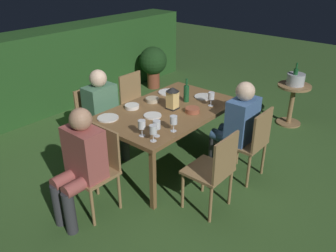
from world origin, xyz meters
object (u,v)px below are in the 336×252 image
chair_side_left_a (214,169)px  bowl_salad (152,100)px  wine_glass_a (153,130)px  plate_c (108,118)px  lantern_centerpiece (173,97)px  wine_glass_b (174,121)px  plate_b (153,116)px  ice_bucket (296,79)px  bowl_olives (192,110)px  green_bottle_on_table (186,93)px  chair_side_left_b (251,141)px  plate_d (204,97)px  chair_side_right_b (137,101)px  chair_head_near (98,166)px  wine_glass_e (211,97)px  chair_side_right_a (95,118)px  plate_a (168,92)px  dining_table (168,113)px  person_in_rust (80,161)px  person_in_green (104,111)px  side_table (292,98)px  bowl_bread (132,106)px  person_in_blue (237,124)px  wine_glass_c (142,125)px  wine_glass_d (157,125)px  potted_plant_by_hedge (153,63)px

chair_side_left_a → bowl_salad: chair_side_left_a is taller
wine_glass_a → plate_c: (0.05, 0.73, -0.11)m
lantern_centerpiece → wine_glass_b: lantern_centerpiece is taller
plate_b → ice_bucket: bearing=-16.3°
bowl_olives → green_bottle_on_table: bearing=50.1°
chair_side_left_b → plate_d: size_ratio=3.59×
chair_side_right_b → plate_b: bearing=-125.2°
chair_head_near → wine_glass_e: wine_glass_e is taller
chair_side_left_a → chair_side_right_a: size_ratio=1.00×
chair_side_right_b → plate_a: 0.63m
dining_table → chair_head_near: bearing=180.0°
ice_bucket → plate_d: bearing=159.1°
chair_side_right_b → person_in_rust: (-1.64, -0.91, 0.15)m
person_in_green → lantern_centerpiece: bearing=-61.1°
plate_d → ice_bucket: size_ratio=0.70×
person_in_rust → ice_bucket: person_in_rust is taller
bowl_salad → side_table: bowl_salad is taller
plate_d → bowl_bread: bearing=151.6°
chair_side_right_b → person_in_blue: (-0.00, -1.61, 0.15)m
wine_glass_e → plate_d: 0.30m
dining_table → chair_side_right_a: bearing=112.3°
dining_table → chair_side_left_a: 1.00m
person_in_rust → wine_glass_e: (1.67, -0.33, 0.22)m
green_bottle_on_table → side_table: green_bottle_on_table is taller
wine_glass_c → bowl_salad: (0.72, 0.53, -0.09)m
person_in_blue → bowl_olives: person_in_blue is taller
chair_head_near → bowl_bread: chair_head_near is taller
plate_d → plate_a: bearing=110.9°
bowl_olives → wine_glass_b: bearing=-165.2°
chair_side_right_a → wine_glass_a: 1.39m
dining_table → plate_b: plate_b is taller
chair_side_left_b → wine_glass_c: 1.30m
chair_side_right_b → wine_glass_c: size_ratio=5.15×
plate_a → plate_b: size_ratio=1.27×
green_bottle_on_table → bowl_bread: (-0.57, 0.36, -0.09)m
chair_head_near → wine_glass_d: wine_glass_d is taller
wine_glass_e → green_bottle_on_table: bearing=105.1°
chair_side_left_a → wine_glass_c: bearing=114.5°
green_bottle_on_table → potted_plant_by_hedge: (1.61, 2.03, -0.36)m
green_bottle_on_table → plate_c: green_bottle_on_table is taller
side_table → bowl_bread: bearing=156.3°
plate_a → ice_bucket: 1.97m
chair_head_near → wine_glass_a: 0.67m
ice_bucket → wine_glass_b: bearing=173.6°
person_in_rust → wine_glass_e: bearing=-11.1°
dining_table → chair_head_near: size_ratio=1.90×
chair_head_near → plate_c: size_ratio=3.71×
chair_side_right_a → plate_c: bearing=-114.2°
plate_b → ice_bucket: 2.45m
plate_a → side_table: size_ratio=0.40×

